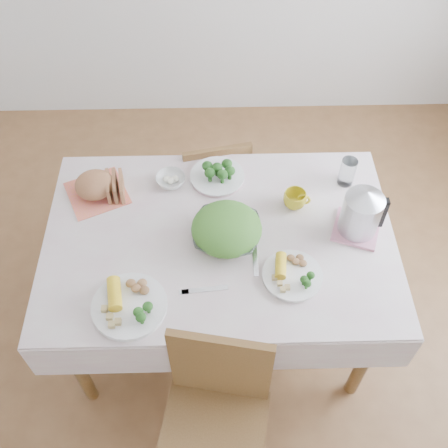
{
  "coord_description": "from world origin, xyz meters",
  "views": [
    {
      "loc": [
        -0.01,
        -1.35,
        2.55
      ],
      "look_at": [
        0.02,
        0.02,
        0.82
      ],
      "focal_mm": 42.0,
      "sensor_mm": 36.0,
      "label": 1
    }
  ],
  "objects_px": {
    "yellow_mug": "(295,199)",
    "chair_far": "(212,173)",
    "dining_table": "(220,284)",
    "salad_bowl": "(227,233)",
    "chair_near": "(213,434)",
    "dinner_plate_left": "(130,306)",
    "dinner_plate_right": "(292,276)",
    "electric_kettle": "(361,212)"
  },
  "relations": [
    {
      "from": "chair_near",
      "to": "dinner_plate_right",
      "type": "relative_size",
      "value": 3.66
    },
    {
      "from": "salad_bowl",
      "to": "electric_kettle",
      "type": "distance_m",
      "value": 0.57
    },
    {
      "from": "dinner_plate_left",
      "to": "yellow_mug",
      "type": "relative_size",
      "value": 2.84
    },
    {
      "from": "dinner_plate_right",
      "to": "dining_table",
      "type": "bearing_deg",
      "value": 143.37
    },
    {
      "from": "chair_near",
      "to": "salad_bowl",
      "type": "xyz_separation_m",
      "value": [
        0.07,
        0.72,
        0.33
      ]
    },
    {
      "from": "dining_table",
      "to": "dinner_plate_right",
      "type": "xyz_separation_m",
      "value": [
        0.29,
        -0.21,
        0.4
      ]
    },
    {
      "from": "salad_bowl",
      "to": "chair_far",
      "type": "bearing_deg",
      "value": 95.39
    },
    {
      "from": "yellow_mug",
      "to": "chair_far",
      "type": "bearing_deg",
      "value": 126.82
    },
    {
      "from": "yellow_mug",
      "to": "electric_kettle",
      "type": "xyz_separation_m",
      "value": [
        0.25,
        -0.15,
        0.08
      ]
    },
    {
      "from": "dinner_plate_left",
      "to": "electric_kettle",
      "type": "distance_m",
      "value": 1.02
    },
    {
      "from": "dining_table",
      "to": "chair_far",
      "type": "height_order",
      "value": "chair_far"
    },
    {
      "from": "dining_table",
      "to": "dinner_plate_right",
      "type": "bearing_deg",
      "value": -36.63
    },
    {
      "from": "chair_far",
      "to": "dinner_plate_right",
      "type": "bearing_deg",
      "value": 98.61
    },
    {
      "from": "chair_near",
      "to": "dining_table",
      "type": "bearing_deg",
      "value": 97.54
    },
    {
      "from": "electric_kettle",
      "to": "chair_near",
      "type": "bearing_deg",
      "value": -107.1
    },
    {
      "from": "chair_near",
      "to": "electric_kettle",
      "type": "bearing_deg",
      "value": 60.7
    },
    {
      "from": "salad_bowl",
      "to": "dinner_plate_left",
      "type": "height_order",
      "value": "salad_bowl"
    },
    {
      "from": "dining_table",
      "to": "chair_near",
      "type": "height_order",
      "value": "chair_near"
    },
    {
      "from": "chair_far",
      "to": "yellow_mug",
      "type": "relative_size",
      "value": 7.73
    },
    {
      "from": "salad_bowl",
      "to": "dinner_plate_right",
      "type": "height_order",
      "value": "salad_bowl"
    },
    {
      "from": "salad_bowl",
      "to": "yellow_mug",
      "type": "relative_size",
      "value": 2.7
    },
    {
      "from": "dinner_plate_right",
      "to": "electric_kettle",
      "type": "distance_m",
      "value": 0.4
    },
    {
      "from": "chair_near",
      "to": "electric_kettle",
      "type": "distance_m",
      "value": 1.07
    },
    {
      "from": "dining_table",
      "to": "yellow_mug",
      "type": "distance_m",
      "value": 0.57
    },
    {
      "from": "dinner_plate_right",
      "to": "yellow_mug",
      "type": "relative_size",
      "value": 2.37
    },
    {
      "from": "dinner_plate_left",
      "to": "dinner_plate_right",
      "type": "distance_m",
      "value": 0.65
    },
    {
      "from": "chair_far",
      "to": "dinner_plate_right",
      "type": "xyz_separation_m",
      "value": [
        0.32,
        -0.87,
        0.31
      ]
    },
    {
      "from": "chair_far",
      "to": "salad_bowl",
      "type": "relative_size",
      "value": 2.86
    },
    {
      "from": "salad_bowl",
      "to": "dinner_plate_left",
      "type": "xyz_separation_m",
      "value": [
        -0.38,
        -0.33,
        -0.02
      ]
    },
    {
      "from": "dinner_plate_left",
      "to": "dinner_plate_right",
      "type": "bearing_deg",
      "value": 10.98
    },
    {
      "from": "dinner_plate_left",
      "to": "yellow_mug",
      "type": "distance_m",
      "value": 0.86
    },
    {
      "from": "dinner_plate_right",
      "to": "yellow_mug",
      "type": "height_order",
      "value": "yellow_mug"
    },
    {
      "from": "yellow_mug",
      "to": "electric_kettle",
      "type": "distance_m",
      "value": 0.3
    },
    {
      "from": "electric_kettle",
      "to": "dinner_plate_right",
      "type": "bearing_deg",
      "value": -119.09
    },
    {
      "from": "yellow_mug",
      "to": "chair_near",
      "type": "bearing_deg",
      "value": -112.91
    },
    {
      "from": "dining_table",
      "to": "yellow_mug",
      "type": "bearing_deg",
      "value": 26.05
    },
    {
      "from": "chair_far",
      "to": "yellow_mug",
      "type": "bearing_deg",
      "value": 115.21
    },
    {
      "from": "dining_table",
      "to": "dinner_plate_left",
      "type": "relative_size",
      "value": 4.76
    },
    {
      "from": "chair_far",
      "to": "chair_near",
      "type": "bearing_deg",
      "value": 78.05
    },
    {
      "from": "chair_far",
      "to": "salad_bowl",
      "type": "height_order",
      "value": "chair_far"
    },
    {
      "from": "dining_table",
      "to": "chair_near",
      "type": "relative_size",
      "value": 1.56
    },
    {
      "from": "chair_near",
      "to": "dinner_plate_right",
      "type": "distance_m",
      "value": 0.69
    }
  ]
}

